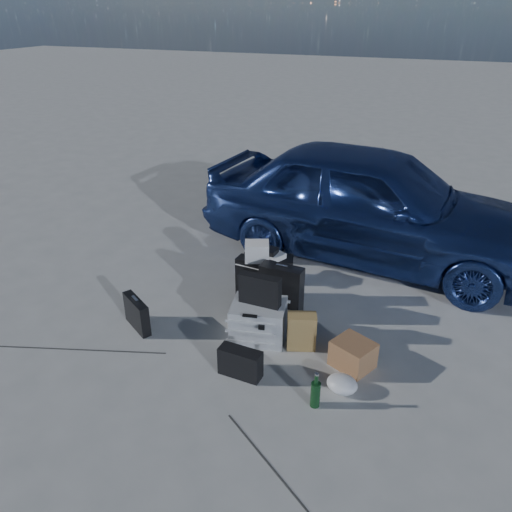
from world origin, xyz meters
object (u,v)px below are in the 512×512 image
Objects in this scene: briefcase at (137,314)px; cardboard_box at (353,354)px; green_bottle at (316,390)px; duffel_bag at (268,269)px; pelican_case at (259,321)px; car at (371,203)px; suitcase_right at (255,280)px; suitcase_left at (281,291)px.

briefcase is 2.21m from cardboard_box.
duffel_bag is at bearing 121.07° from green_bottle.
green_bottle is (0.80, -0.73, -0.03)m from pelican_case.
pelican_case is 1.08m from green_bottle.
pelican_case is 0.98m from cardboard_box.
car is 1.94m from suitcase_right.
car is at bearing 65.07° from suitcase_right.
car is 9.95× the size of briefcase.
duffel_bag is 1.85× the size of green_bottle.
car is 1.95m from suitcase_left.
green_bottle is (2.02, -0.41, -0.01)m from briefcase.
green_bottle is (1.08, -1.36, -0.09)m from suitcase_right.
cardboard_box is at bearing -17.68° from pelican_case.
green_bottle reaches higher than cardboard_box.
car reaches higher than duffel_bag.
car is 8.39× the size of suitcase_right.
duffel_bag is (-0.40, 0.68, -0.15)m from suitcase_left.
car reaches higher than briefcase.
suitcase_right is 1.58× the size of green_bottle.
car is at bearing 62.19° from pelican_case.
suitcase_left reaches higher than duffel_bag.
suitcase_right reaches higher than cardboard_box.
pelican_case is 1.17m from duffel_bag.
pelican_case is at bearing 170.06° from car.
suitcase_right is 1.74m from green_bottle.
pelican_case reaches higher than briefcase.
briefcase is 1.70m from duffel_bag.
car is at bearing 75.32° from suitcase_left.
car is 1.60m from duffel_bag.
briefcase is at bearing -129.49° from suitcase_right.
suitcase_left is 0.41m from suitcase_right.
green_bottle is at bearing -76.02° from duffel_bag.
suitcase_left reaches higher than pelican_case.
suitcase_left reaches higher than cardboard_box.
car reaches higher than cardboard_box.
suitcase_right is at bearing 156.84° from suitcase_left.
suitcase_left is 1.82× the size of green_bottle.
suitcase_right is (-0.29, 0.63, 0.07)m from pelican_case.
suitcase_right is (0.93, 0.95, 0.09)m from briefcase.
suitcase_right is at bearing 156.20° from car.
pelican_case is 0.47m from suitcase_left.
pelican_case is at bearing 137.44° from green_bottle.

